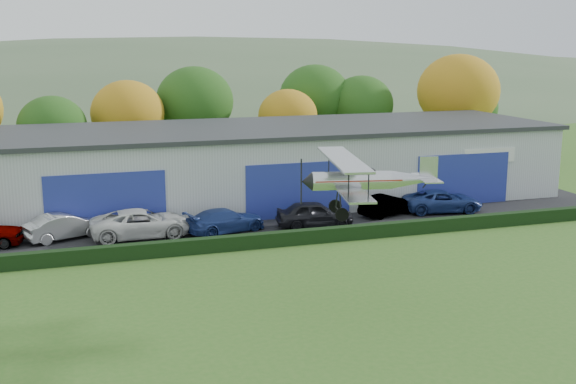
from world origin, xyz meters
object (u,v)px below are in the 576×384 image
object	(u,v)px
car_6	(443,201)
car_2	(142,223)
car_4	(315,214)
car_5	(388,205)
car_1	(65,226)
car_3	(225,220)
hangar	(272,162)
biplane	(363,178)

from	to	relation	value
car_6	car_2	bearing A→B (deg)	100.99
car_4	car_5	bearing A→B (deg)	-68.17
car_4	car_5	distance (m)	5.71
car_6	car_1	bearing A→B (deg)	98.53
car_2	car_3	world-z (taller)	car_2
hangar	car_6	size ratio (longest dim) A/B	7.79
car_4	biplane	world-z (taller)	biplane
hangar	car_1	bearing A→B (deg)	-154.72
hangar	car_4	distance (m)	8.82
hangar	car_4	xyz separation A→B (m)	(0.15, -8.63, -1.81)
car_2	car_4	distance (m)	10.34
car_1	car_5	xyz separation A→B (m)	(20.11, -0.49, -0.07)
car_1	car_3	size ratio (longest dim) A/B	0.93
car_3	car_2	bearing A→B (deg)	69.69
car_2	car_5	bearing A→B (deg)	-89.52
hangar	car_5	world-z (taller)	hangar
car_1	car_4	bearing A→B (deg)	-119.83
car_5	car_6	size ratio (longest dim) A/B	0.79
hangar	car_2	xyz separation A→B (m)	(-10.15, -7.79, -1.80)
hangar	car_1	world-z (taller)	hangar
car_3	car_4	xyz separation A→B (m)	(5.47, -0.48, 0.10)
hangar	biplane	xyz separation A→B (m)	(-2.45, -21.66, 2.94)
car_5	car_1	bearing A→B (deg)	68.99
car_3	car_5	world-z (taller)	car_3
car_6	car_3	bearing A→B (deg)	102.63
car_6	biplane	bearing A→B (deg)	149.81
car_4	car_1	bearing A→B (deg)	91.09
biplane	car_2	bearing A→B (deg)	130.32
car_6	biplane	world-z (taller)	biplane
hangar	car_3	world-z (taller)	hangar
hangar	car_5	xyz separation A→B (m)	(5.70, -7.29, -1.93)
car_2	car_1	bearing A→B (deg)	75.74
car_3	car_1	bearing A→B (deg)	65.60
hangar	car_5	size ratio (longest dim) A/B	9.88
car_4	car_6	xyz separation A→B (m)	(9.44, 1.10, -0.08)
car_1	hangar	bearing A→B (deg)	-87.40
car_5	car_6	world-z (taller)	car_6
car_2	biplane	distance (m)	16.56
car_3	biplane	bearing A→B (deg)	175.96
hangar	car_2	distance (m)	12.92
car_5	car_6	bearing A→B (deg)	-113.22
car_3	car_4	bearing A→B (deg)	-111.02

